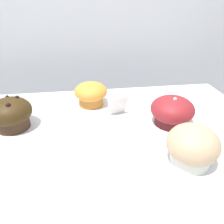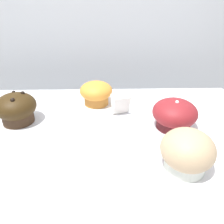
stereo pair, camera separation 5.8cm
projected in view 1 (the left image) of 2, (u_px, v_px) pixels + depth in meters
wall_back at (83, 73)px, 1.08m from camera, size 3.20×0.10×1.80m
muffin_front_center at (91, 94)px, 0.70m from camera, size 0.10×0.10×0.08m
muffin_back_left at (193, 146)px, 0.45m from camera, size 0.11×0.11×0.09m
muffin_back_right at (11, 114)px, 0.57m from camera, size 0.11×0.11×0.09m
muffin_front_left at (172, 111)px, 0.59m from camera, size 0.12×0.12×0.08m
price_card at (118, 104)px, 0.65m from camera, size 0.06×0.05×0.06m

